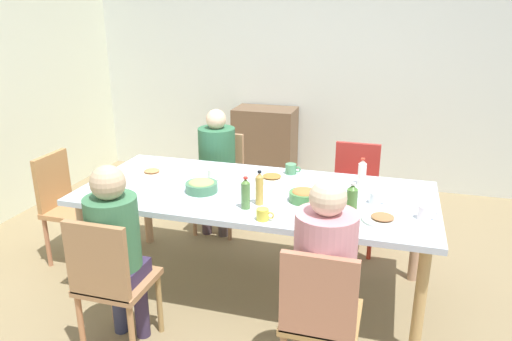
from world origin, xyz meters
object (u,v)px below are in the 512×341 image
Objects in this scene: chair_2 at (66,201)px; cup_3 at (263,214)px; bowl_1 at (304,195)px; chair_0 at (355,190)px; side_cabinet at (265,146)px; bottle_0 at (246,194)px; cup_2 at (291,169)px; plate_1 at (152,172)px; bottle_1 at (362,172)px; plate_0 at (329,183)px; bowl_0 at (202,186)px; person_3 at (325,268)px; cup_0 at (123,186)px; plate_2 at (272,178)px; chair_1 at (221,176)px; bottle_3 at (259,189)px; plate_3 at (382,219)px; person_1 at (217,159)px; chair_4 at (110,278)px; bowl_2 at (325,215)px; cup_4 at (376,198)px; cup_5 at (425,212)px; bottle_2 at (352,204)px; dining_table at (256,199)px; person_4 at (115,241)px; chair_3 at (320,314)px; cup_1 at (213,175)px.

cup_3 is at bearing -14.42° from chair_2.
bowl_1 reaches higher than cup_3.
side_cabinet is at bearing 131.53° from chair_0.
bottle_0 is (-0.59, -1.25, 0.37)m from chair_0.
side_cabinet is (-0.71, 1.82, -0.37)m from cup_2.
cup_2 reaches higher than plate_1.
bottle_1 is (0.68, 0.65, -0.01)m from bottle_0.
bowl_0 reaches higher than plate_0.
person_3 is 1.61m from cup_0.
cup_0 reaches higher than plate_2.
chair_1 is at bearing 149.01° from plate_0.
chair_2 is 7.46× the size of cup_0.
bottle_3 is at bearing -95.98° from cup_2.
plate_3 is at bearing -12.36° from plate_1.
person_1 is 1.77m from chair_4.
plate_1 is at bearing 8.76° from chair_2.
side_cabinet is (-1.09, 2.62, -0.37)m from bowl_2.
chair_4 is at bearing -90.00° from chair_1.
cup_4 reaches higher than plate_0.
bowl_0 is at bearing -136.89° from plate_2.
plate_2 is at bearing 158.36° from cup_5.
person_3 reaches higher than chair_0.
bowl_2 is 1.04× the size of bottle_2.
person_3 reaches higher than bowl_0.
dining_table is at bearing -150.59° from plate_0.
chair_1 is 8.05× the size of cup_3.
cup_3 is 0.56× the size of bottle_1.
chair_0 is at bearing 72.56° from cup_3.
cup_0 is at bearing -92.04° from plate_1.
person_4 reaches higher than cup_3.
chair_0 is at bearing 76.02° from bowl_1.
bowl_1 is (-0.25, 0.83, 0.31)m from chair_3.
side_cabinet reaches higher than plate_2.
chair_0 is 8.19× the size of cup_4.
bowl_2 is 2.32× the size of cup_5.
cup_2 is at bearing 33.74° from cup_0.
bottle_0 is (-0.13, -0.74, 0.06)m from cup_2.
bowl_1 is at bearing -168.17° from cup_4.
cup_0 is 0.65m from cup_1.
bottle_1 is (0.52, 0.80, 0.06)m from cup_3.
side_cabinet reaches higher than cup_0.
chair_1 is at bearing 123.59° from chair_3.
dining_table is at bearing 123.59° from chair_3.
plate_1 is 0.96× the size of bowl_0.
plate_0 is at bearing -30.99° from chair_1.
cup_3 is (-0.30, -0.73, 0.02)m from plate_0.
cup_0 is at bearing 175.85° from bowl_2.
chair_0 reaches higher than plate_0.
chair_0 is 3.34× the size of bowl_2.
chair_4 is at bearing -91.25° from side_cabinet.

